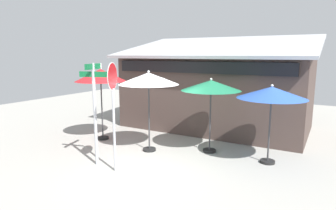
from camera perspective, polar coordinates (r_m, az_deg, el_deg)
The scene contains 8 objects.
ground_plane at distance 9.07m, azimuth -4.22°, elevation -11.44°, with size 28.00×28.00×0.10m, color #9E9B93.
cafe_building at distance 13.19m, azimuth 9.48°, elevation 2.85°, with size 8.19×4.87×4.12m.
street_sign_post at distance 8.65m, azimuth -14.22°, elevation 0.27°, with size 0.84×0.90×3.01m.
stop_sign at distance 8.00m, azimuth -10.75°, elevation 1.56°, with size 0.28×0.71×3.05m.
patio_umbrella_crimson_left at distance 11.22m, azimuth -13.11°, elevation 5.59°, with size 1.92×1.92×2.78m.
patio_umbrella_ivory_center at distance 9.57m, azimuth -3.84°, elevation 5.06°, with size 2.00×2.00×2.74m.
patio_umbrella_forest_green_right at distance 9.56m, azimuth 8.44°, elevation 3.66°, with size 1.96×1.96×2.50m.
patio_umbrella_royal_blue_far_right at distance 8.97m, azimuth 19.69°, elevation 2.15°, with size 2.01×2.01×2.40m.
Camera 1 is at (4.74, -6.99, 3.25)m, focal length 31.02 mm.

